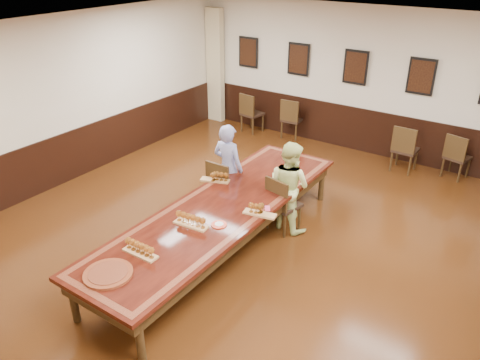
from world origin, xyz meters
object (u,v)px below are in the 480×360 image
Objects in this scene: spare_chair_a at (252,112)px; spare_chair_b at (292,118)px; person_woman at (289,186)px; conference_table at (221,215)px; spare_chair_c at (405,148)px; person_man at (228,168)px; spare_chair_d at (458,156)px; chair_woman at (284,203)px; chair_man at (225,185)px; carved_platter at (108,274)px.

spare_chair_b is (1.03, 0.21, -0.01)m from spare_chair_a.
spare_chair_a is at bearing 6.51° from spare_chair_b.
person_woman is 1.27m from conference_table.
spare_chair_c is 3.99m from person_man.
spare_chair_d is at bearing -106.67° from person_woman.
spare_chair_c reaches higher than spare_chair_a.
chair_woman is 4.17m from spare_chair_d.
spare_chair_b is at bearing -51.95° from chair_woman.
chair_man is 3.11m from carved_platter.
spare_chair_b reaches higher than spare_chair_d.
spare_chair_d is at bearing 63.01° from conference_table.
person_woman reaches higher than chair_man.
carved_platter reaches higher than conference_table.
person_man is 1.04× the size of person_woman.
chair_man reaches higher than spare_chair_b.
carved_platter is at bearing 83.61° from spare_chair_d.
spare_chair_b reaches higher than carved_platter.
chair_man is at bearing 124.55° from spare_chair_a.
spare_chair_c is at bearing 72.04° from conference_table.
spare_chair_b is at bearing -160.19° from spare_chair_a.
spare_chair_b is 1.05× the size of spare_chair_d.
spare_chair_b is at bearing 13.21° from spare_chair_d.
chair_woman is 0.30m from person_woman.
spare_chair_a is (-2.95, 3.56, 0.01)m from chair_woman.
chair_man and spare_chair_a have the same top height.
conference_table is at bearing 121.11° from person_man.
spare_chair_b is at bearing -78.51° from person_man.
spare_chair_c reaches higher than spare_chair_d.
chair_woman is 0.20× the size of conference_table.
person_man is at bearing 59.10° from spare_chair_c.
spare_chair_b reaches higher than chair_woman.
spare_chair_d is 7.29m from carved_platter.
spare_chair_d is at bearing -129.25° from chair_man.
spare_chair_c reaches higher than conference_table.
chair_man is at bearing 123.70° from conference_table.
spare_chair_c is at bearing 30.54° from spare_chair_d.
spare_chair_d is at bearing -130.06° from person_man.
conference_table is (-0.50, -1.05, 0.12)m from chair_woman.
person_man is 2.30× the size of carved_platter.
conference_table is at bearing 123.76° from chair_man.
spare_chair_a is at bearing -39.24° from chair_woman.
person_man is (-3.08, -3.66, 0.33)m from spare_chair_d.
chair_woman is at bearing 76.84° from spare_chair_d.
spare_chair_c is 1.07× the size of spare_chair_d.
spare_chair_b reaches higher than conference_table.
spare_chair_b is 5.02m from conference_table.
spare_chair_d is 1.36× the size of carved_platter.
chair_man is at bearing 96.11° from spare_chair_b.
conference_table is at bearing 76.72° from person_woman.
chair_woman is 0.98× the size of spare_chair_a.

